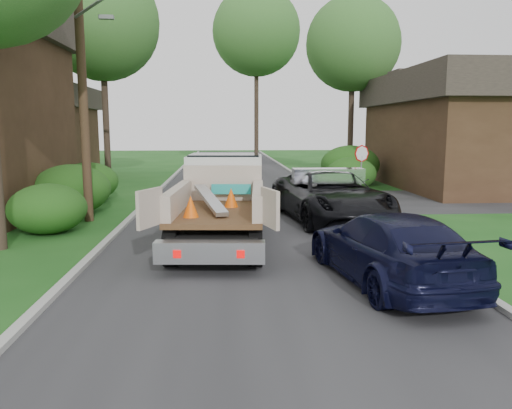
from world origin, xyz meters
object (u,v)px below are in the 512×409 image
object	(u,v)px
stop_sign	(361,161)
tree_center_far	(256,32)
house_left_far	(32,130)
flatbed_truck	(222,194)
black_pickup	(330,196)
house_right	(479,129)
utility_pole	(82,68)
tree_left_far	(102,23)
tree_right_far	(353,44)
navy_suv	(389,247)

from	to	relation	value
stop_sign	tree_center_far	xyz separation A→B (m)	(-3.20, 21.00, 9.20)
house_left_far	tree_center_far	xyz separation A→B (m)	(15.50, 8.00, 7.93)
flatbed_truck	black_pickup	world-z (taller)	flatbed_truck
house_left_far	house_right	world-z (taller)	house_right
black_pickup	utility_pole	bearing A→B (deg)	169.10
tree_left_far	tree_center_far	world-z (taller)	tree_center_far
utility_pole	black_pickup	xyz separation A→B (m)	(8.35, -0.48, -4.29)
house_right	black_pickup	distance (m)	14.07
flatbed_truck	tree_right_far	bearing A→B (deg)	69.16
utility_pole	tree_center_far	bearing A→B (deg)	73.35
house_left_far	black_pickup	xyz separation A→B (m)	(16.37, -17.50, -2.17)
flatbed_truck	navy_suv	xyz separation A→B (m)	(3.46, -4.49, -0.57)
tree_center_far	black_pickup	distance (m)	27.44
utility_pole	house_right	distance (m)	20.66
house_right	navy_suv	world-z (taller)	house_right
tree_right_far	navy_suv	world-z (taller)	tree_right_far
utility_pole	black_pickup	bearing A→B (deg)	-3.30
tree_right_far	stop_sign	bearing A→B (deg)	-101.81
stop_sign	house_left_far	xyz separation A→B (m)	(-18.70, 13.00, 1.27)
tree_right_far	house_right	bearing A→B (deg)	-47.49
tree_left_far	utility_pole	bearing A→B (deg)	-80.46
navy_suv	house_right	bearing A→B (deg)	-129.86
flatbed_truck	utility_pole	bearing A→B (deg)	151.18
stop_sign	utility_pole	distance (m)	11.91
house_left_far	black_pickup	world-z (taller)	house_left_far
house_left_far	tree_left_far	distance (m)	9.81
utility_pole	house_right	xyz separation A→B (m)	(18.48, 9.02, -2.01)
black_pickup	navy_suv	xyz separation A→B (m)	(-0.27, -7.00, -0.13)
tree_right_far	navy_suv	size ratio (longest dim) A/B	2.24
house_left_far	tree_center_far	size ratio (longest dim) A/B	0.52
house_left_far	black_pickup	bearing A→B (deg)	-46.91
utility_pole	tree_center_far	world-z (taller)	tree_center_far
stop_sign	black_pickup	bearing A→B (deg)	-117.38
navy_suv	utility_pole	bearing A→B (deg)	-50.43
house_left_far	navy_suv	xyz separation A→B (m)	(16.10, -24.50, -2.31)
house_right	tree_center_far	size ratio (longest dim) A/B	0.89
house_left_far	black_pickup	size ratio (longest dim) A/B	1.20
tree_left_far	flatbed_truck	xyz separation A→B (m)	(6.64, -15.01, -7.67)
stop_sign	navy_suv	bearing A→B (deg)	-102.74
utility_pole	navy_suv	bearing A→B (deg)	-42.80
tree_left_far	tree_right_far	bearing A→B (deg)	11.31
tree_left_far	navy_suv	size ratio (longest dim) A/B	2.38
house_right	tree_left_far	world-z (taller)	tree_left_far
house_left_far	tree_right_far	world-z (taller)	tree_right_far
tree_center_far	navy_suv	distance (m)	34.08
flatbed_truck	house_left_far	bearing A→B (deg)	126.35
black_pickup	navy_suv	world-z (taller)	black_pickup
utility_pole	tree_left_far	bearing A→B (deg)	99.54
stop_sign	tree_left_far	size ratio (longest dim) A/B	0.20
house_right	tree_left_far	distance (m)	21.52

